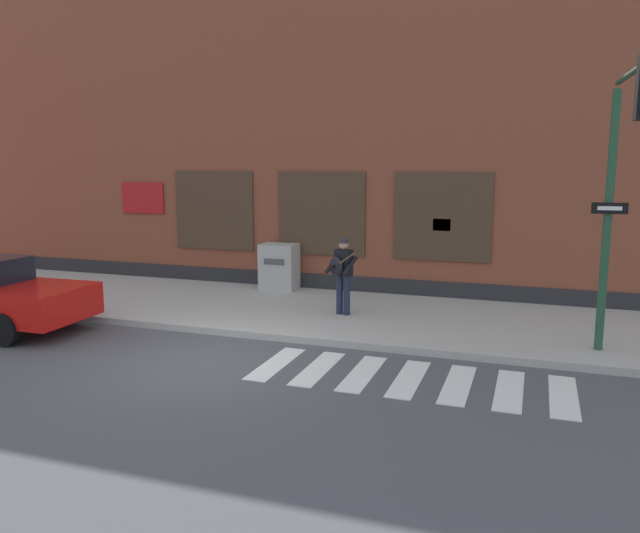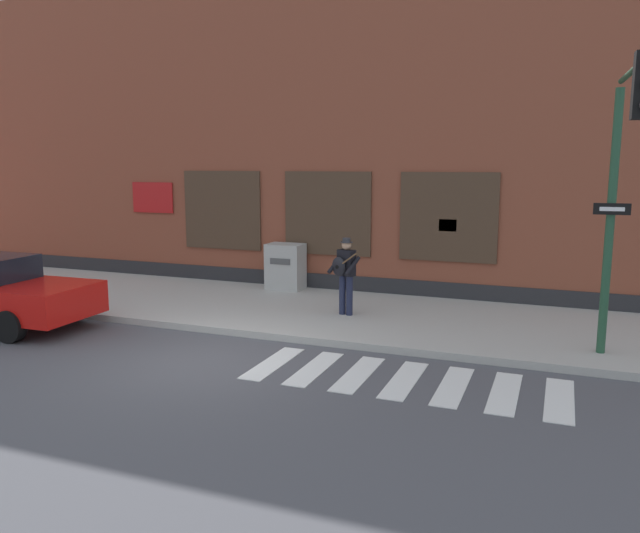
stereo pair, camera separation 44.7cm
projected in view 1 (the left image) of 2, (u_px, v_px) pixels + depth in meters
The scene contains 7 objects.
ground_plane at pixel (208, 362), 11.21m from camera, with size 160.00×160.00×0.00m, color #4C4C51.
sidewalk at pixel (289, 310), 14.84m from camera, with size 28.00×4.66×0.15m.
building_backdrop at pixel (344, 137), 18.18m from camera, with size 28.00×4.06×8.58m.
crosswalk at pixel (409, 379), 10.30m from camera, with size 5.20×1.90×0.01m.
busker at pixel (342, 271), 13.93m from camera, with size 0.72×0.66×1.74m.
traffic_light at pixel (623, 164), 9.86m from camera, with size 0.60×2.86×4.83m.
utility_box at pixel (279, 267), 16.82m from camera, with size 0.97×0.69×1.24m.
Camera 1 is at (5.46, -9.51, 3.53)m, focal length 35.00 mm.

